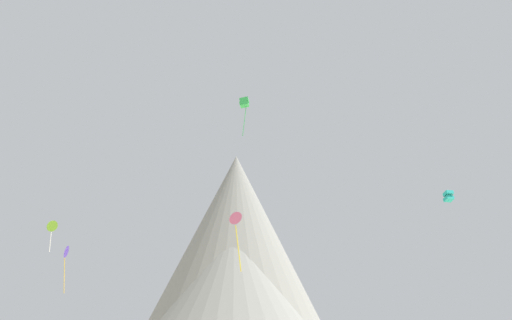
# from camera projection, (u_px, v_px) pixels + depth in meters

# --- Properties ---
(rock_massif) EXTENTS (64.18, 66.98, 45.95)m
(rock_massif) POSITION_uv_depth(u_px,v_px,m) (235.00, 266.00, 131.84)
(rock_massif) COLOR gray
(rock_massif) RESTS_ON ground_plane
(kite_green_high) EXTENTS (1.28, 1.21, 5.65)m
(kite_green_high) POSITION_uv_depth(u_px,v_px,m) (244.00, 103.00, 83.72)
(kite_green_high) COLOR green
(kite_indigo_mid) EXTENTS (0.74, 1.58, 5.82)m
(kite_indigo_mid) POSITION_uv_depth(u_px,v_px,m) (66.00, 253.00, 74.36)
(kite_indigo_mid) COLOR #5138B2
(kite_rainbow_low) EXTENTS (1.38, 1.00, 5.30)m
(kite_rainbow_low) POSITION_uv_depth(u_px,v_px,m) (236.00, 221.00, 53.67)
(kite_rainbow_low) COLOR #E5668C
(kite_teal_mid) EXTENTS (1.17, 1.21, 1.22)m
(kite_teal_mid) POSITION_uv_depth(u_px,v_px,m) (449.00, 196.00, 67.60)
(kite_teal_mid) COLOR teal
(kite_lime_mid) EXTENTS (1.35, 0.48, 3.59)m
(kite_lime_mid) POSITION_uv_depth(u_px,v_px,m) (53.00, 227.00, 68.90)
(kite_lime_mid) COLOR #8CD133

